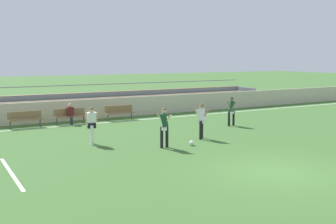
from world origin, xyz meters
TOP-DOWN VIEW (x-y plane):
  - ground_plane at (0.00, 0.00)m, footprint 160.00×160.00m
  - field_line_sideline at (0.00, 12.83)m, footprint 44.00×0.12m
  - field_line_penalty_mark at (-7.70, 4.38)m, footprint 0.12×4.40m
  - sideline_wall at (0.00, 14.58)m, footprint 48.00×0.16m
  - bleacher_stand at (-0.16, 16.52)m, footprint 25.73×2.68m
  - bench_centre_sideline at (-0.02, 13.33)m, footprint 1.80×0.40m
  - bench_near_bin at (-5.56, 13.33)m, footprint 1.80×0.40m
  - bench_far_left at (-3.09, 13.33)m, footprint 1.80×0.40m
  - spectator_seated at (-3.09, 13.21)m, footprint 0.36×0.42m
  - player_dark_dropping_back at (-1.41, 5.21)m, footprint 0.48×0.65m
  - player_white_trailing_run at (1.04, 6.03)m, footprint 0.47×0.69m
  - player_dark_on_ball at (4.62, 8.27)m, footprint 0.46×0.63m
  - player_white_wide_right at (-3.84, 7.41)m, footprint 0.52×0.45m
  - soccer_ball at (-0.17, 4.99)m, footprint 0.22×0.22m

SIDE VIEW (x-z plane):
  - ground_plane at x=0.00m, z-range 0.00..0.00m
  - field_line_sideline at x=0.00m, z-range 0.00..0.01m
  - field_line_penalty_mark at x=-7.70m, z-range 0.00..0.01m
  - soccer_ball at x=-0.17m, z-range 0.00..0.22m
  - bench_centre_sideline at x=-0.02m, z-range 0.10..1.00m
  - bench_near_bin at x=-5.56m, z-range 0.10..1.00m
  - bench_far_left at x=-3.09m, z-range 0.10..1.00m
  - sideline_wall at x=0.00m, z-range 0.00..1.25m
  - spectator_seated at x=-3.09m, z-range 0.10..1.31m
  - bleacher_stand at x=-0.16m, z-range -0.18..1.77m
  - player_dark_on_ball at x=4.62m, z-range 0.15..1.77m
  - player_white_wide_right at x=-3.84m, z-range 0.15..1.80m
  - player_white_trailing_run at x=1.04m, z-range 0.16..1.82m
  - player_dark_dropping_back at x=-1.41m, z-range 0.16..1.86m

